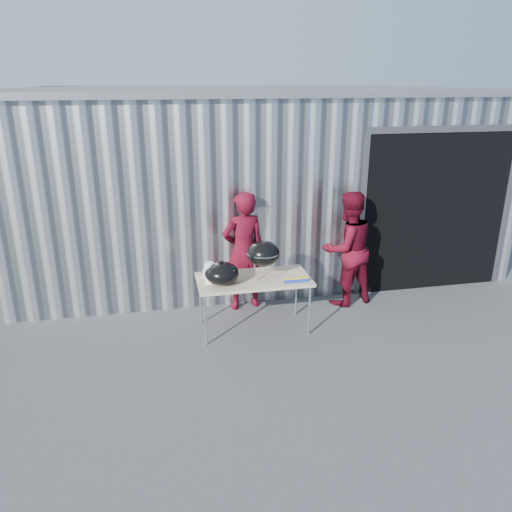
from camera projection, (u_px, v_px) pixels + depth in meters
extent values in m
plane|color=#3E3E41|center=(251.00, 362.00, 6.06)|extent=(80.00, 80.00, 0.00)
cube|color=silver|center=(244.00, 171.00, 10.05)|extent=(8.00, 6.00, 3.00)
cube|color=slate|center=(244.00, 90.00, 9.53)|extent=(8.20, 6.20, 0.10)
cube|color=black|center=(417.00, 205.00, 8.38)|extent=(2.40, 1.20, 2.50)
cube|color=#4C4C51|center=(445.00, 129.00, 7.41)|extent=(2.52, 0.08, 0.10)
cube|color=tan|center=(254.00, 280.00, 6.63)|extent=(1.50, 0.75, 0.04)
cylinder|color=silver|center=(205.00, 320.00, 6.33)|extent=(0.03, 0.03, 0.71)
cylinder|color=silver|center=(309.00, 311.00, 6.60)|extent=(0.03, 0.03, 0.71)
cylinder|color=silver|center=(200.00, 300.00, 6.92)|extent=(0.03, 0.03, 0.71)
cylinder|color=silver|center=(296.00, 292.00, 7.18)|extent=(0.03, 0.03, 0.71)
ellipsoid|color=black|center=(263.00, 253.00, 6.54)|extent=(0.44, 0.44, 0.33)
cylinder|color=silver|center=(263.00, 253.00, 6.54)|extent=(0.45, 0.45, 0.02)
cylinder|color=silver|center=(263.00, 252.00, 6.53)|extent=(0.42, 0.42, 0.01)
cylinder|color=silver|center=(261.00, 265.00, 6.74)|extent=(0.02, 0.02, 0.24)
cylinder|color=silver|center=(255.00, 271.00, 6.53)|extent=(0.02, 0.02, 0.24)
cylinder|color=silver|center=(273.00, 270.00, 6.57)|extent=(0.02, 0.02, 0.24)
cylinder|color=#D56E4C|center=(253.00, 251.00, 6.50)|extent=(0.02, 0.14, 0.02)
cylinder|color=#D56E4C|center=(256.00, 251.00, 6.51)|extent=(0.02, 0.14, 0.02)
cylinder|color=#D56E4C|center=(259.00, 251.00, 6.52)|extent=(0.02, 0.14, 0.02)
cylinder|color=#D56E4C|center=(262.00, 251.00, 6.52)|extent=(0.02, 0.14, 0.02)
cylinder|color=#D56E4C|center=(265.00, 251.00, 6.53)|extent=(0.02, 0.14, 0.02)
cylinder|color=#D56E4C|center=(268.00, 250.00, 6.54)|extent=(0.02, 0.14, 0.02)
cylinder|color=#D56E4C|center=(270.00, 250.00, 6.55)|extent=(0.02, 0.14, 0.02)
cylinder|color=#D56E4C|center=(273.00, 250.00, 6.55)|extent=(0.02, 0.14, 0.02)
cone|color=silver|center=(263.00, 230.00, 6.43)|extent=(0.20, 0.20, 0.55)
ellipsoid|color=black|center=(222.00, 273.00, 6.40)|extent=(0.44, 0.44, 0.29)
cylinder|color=black|center=(222.00, 262.00, 6.35)|extent=(0.05, 0.05, 0.03)
cylinder|color=white|center=(210.00, 273.00, 6.42)|extent=(0.12, 0.12, 0.28)
cube|color=white|center=(211.00, 273.00, 6.67)|extent=(0.20, 0.15, 0.10)
cube|color=#1A2EAC|center=(296.00, 280.00, 6.49)|extent=(0.32, 0.05, 0.05)
cube|color=yellow|center=(296.00, 278.00, 6.48)|extent=(0.32, 0.05, 0.01)
imported|color=#4E0816|center=(243.00, 251.00, 7.25)|extent=(0.72, 0.54, 1.77)
imported|color=#4E0816|center=(347.00, 249.00, 7.41)|extent=(0.97, 0.83, 1.73)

